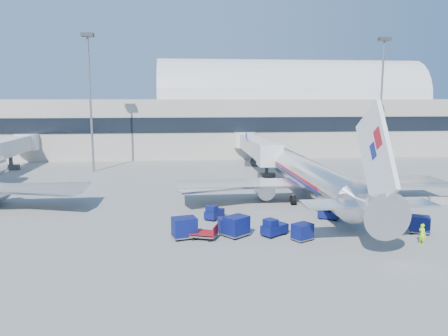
{
  "coord_description": "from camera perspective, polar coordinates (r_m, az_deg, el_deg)",
  "views": [
    {
      "loc": [
        -5.62,
        -44.51,
        12.12
      ],
      "look_at": [
        -0.37,
        6.0,
        4.05
      ],
      "focal_mm": 35.0,
      "sensor_mm": 36.0,
      "label": 1
    }
  ],
  "objects": [
    {
      "name": "cart_train_b",
      "position": [
        39.85,
        0.43,
        -7.49
      ],
      "size": [
        1.82,
        1.47,
        1.48
      ],
      "rotation": [
        0.0,
        0.0,
        0.12
      ],
      "color": "#0A1150",
      "rests_on": "ground"
    },
    {
      "name": "barrier_near",
      "position": [
        53.45,
        20.52,
        -4.17
      ],
      "size": [
        3.0,
        0.55,
        0.9
      ],
      "primitive_type": "cube",
      "color": "#9E9E96",
      "rests_on": "ground"
    },
    {
      "name": "tug_left",
      "position": [
        44.57,
        -1.34,
        -5.84
      ],
      "size": [
        2.25,
        2.56,
        1.5
      ],
      "rotation": [
        0.0,
        0.0,
        0.98
      ],
      "color": "#0A1150",
      "rests_on": "ground"
    },
    {
      "name": "cart_train_c",
      "position": [
        38.64,
        -5.18,
        -7.73
      ],
      "size": [
        2.48,
        2.11,
        1.88
      ],
      "rotation": [
        0.0,
        0.0,
        0.25
      ],
      "color": "#0A1150",
      "rests_on": "ground"
    },
    {
      "name": "jetbridge_mid",
      "position": [
        81.04,
        -26.72,
        2.26
      ],
      "size": [
        4.4,
        27.5,
        6.25
      ],
      "color": "silver",
      "rests_on": "ground"
    },
    {
      "name": "cart_train_a",
      "position": [
        39.03,
        1.64,
        -7.55
      ],
      "size": [
        2.64,
        2.55,
        1.85
      ],
      "rotation": [
        0.0,
        0.0,
        0.67
      ],
      "color": "#0A1150",
      "rests_on": "ground"
    },
    {
      "name": "jetbridge_near",
      "position": [
        76.91,
        4.0,
        2.89
      ],
      "size": [
        4.4,
        27.5,
        6.25
      ],
      "color": "silver",
      "rests_on": "ground"
    },
    {
      "name": "airliner_main",
      "position": [
        52.26,
        11.56,
        -1.29
      ],
      "size": [
        32.0,
        37.26,
        12.07
      ],
      "color": "silver",
      "rests_on": "ground"
    },
    {
      "name": "cart_solo_far",
      "position": [
        43.76,
        24.15,
        -6.7
      ],
      "size": [
        2.23,
        2.02,
        1.6
      ],
      "rotation": [
        0.0,
        0.0,
        -0.43
      ],
      "color": "#0A1150",
      "rests_on": "ground"
    },
    {
      "name": "tug_right",
      "position": [
        45.82,
        13.4,
        -5.77
      ],
      "size": [
        2.3,
        1.9,
        1.34
      ],
      "rotation": [
        0.0,
        0.0,
        -0.5
      ],
      "color": "#0A1150",
      "rests_on": "ground"
    },
    {
      "name": "cart_solo_near",
      "position": [
        38.62,
        10.2,
        -8.16
      ],
      "size": [
        2.12,
        1.97,
        1.5
      ],
      "rotation": [
        0.0,
        0.0,
        0.52
      ],
      "color": "#0A1150",
      "rests_on": "ground"
    },
    {
      "name": "mast_east",
      "position": [
        82.63,
        19.94,
        10.35
      ],
      "size": [
        2.0,
        1.2,
        22.6
      ],
      "color": "slate",
      "rests_on": "ground"
    },
    {
      "name": "cart_open_red",
      "position": [
        38.59,
        -2.7,
        -8.59
      ],
      "size": [
        2.73,
        2.3,
        0.62
      ],
      "rotation": [
        0.0,
        0.0,
        -0.33
      ],
      "color": "slate",
      "rests_on": "ground"
    },
    {
      "name": "mast_west",
      "position": [
        75.93,
        -17.15,
        10.65
      ],
      "size": [
        2.0,
        1.2,
        22.6
      ],
      "color": "slate",
      "rests_on": "ground"
    },
    {
      "name": "ground",
      "position": [
        46.47,
        1.23,
        -6.09
      ],
      "size": [
        260.0,
        260.0,
        0.0
      ],
      "primitive_type": "plane",
      "color": "gray",
      "rests_on": "ground"
    },
    {
      "name": "barrier_mid",
      "position": [
        54.99,
        23.61,
        -3.99
      ],
      "size": [
        3.0,
        0.55,
        0.9
      ],
      "primitive_type": "cube",
      "color": "#9E9E96",
      "rests_on": "ground"
    },
    {
      "name": "barrier_far",
      "position": [
        56.68,
        26.52,
        -3.82
      ],
      "size": [
        3.0,
        0.55,
        0.9
      ],
      "primitive_type": "cube",
      "color": "#9E9E96",
      "rests_on": "ground"
    },
    {
      "name": "ramp_worker",
      "position": [
        40.58,
        24.46,
        -7.86
      ],
      "size": [
        0.63,
        0.76,
        1.79
      ],
      "primitive_type": "imported",
      "rotation": [
        0.0,
        0.0,
        1.93
      ],
      "color": "#98ED19",
      "rests_on": "ground"
    },
    {
      "name": "terminal",
      "position": [
        100.89,
        -10.53,
        6.27
      ],
      "size": [
        170.0,
        28.15,
        21.0
      ],
      "color": "#B2AA9E",
      "rests_on": "ground"
    },
    {
      "name": "tug_lead",
      "position": [
        39.59,
        6.5,
        -7.75
      ],
      "size": [
        2.71,
        2.4,
        1.6
      ],
      "rotation": [
        0.0,
        0.0,
        0.61
      ],
      "color": "#0A1150",
      "rests_on": "ground"
    }
  ]
}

